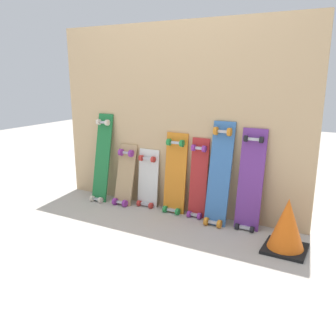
{
  "coord_description": "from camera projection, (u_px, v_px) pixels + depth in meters",
  "views": [
    {
      "loc": [
        1.57,
        -2.91,
        1.29
      ],
      "look_at": [
        0.0,
        -0.07,
        0.44
      ],
      "focal_mm": 38.44,
      "sensor_mm": 36.0,
      "label": 1
    }
  ],
  "objects": [
    {
      "name": "skateboard_blue",
      "position": [
        219.0,
        177.0,
        3.13
      ],
      "size": [
        0.2,
        0.26,
        0.96
      ],
      "color": "#386BAD",
      "rests_on": "ground"
    },
    {
      "name": "skateboard_orange",
      "position": [
        175.0,
        177.0,
        3.41
      ],
      "size": [
        0.22,
        0.17,
        0.82
      ],
      "color": "orange",
      "rests_on": "ground"
    },
    {
      "name": "skateboard_red",
      "position": [
        198.0,
        182.0,
        3.3
      ],
      "size": [
        0.17,
        0.16,
        0.8
      ],
      "color": "#B22626",
      "rests_on": "ground"
    },
    {
      "name": "ground_plane",
      "position": [
        171.0,
        210.0,
        3.53
      ],
      "size": [
        12.0,
        12.0,
        0.0
      ],
      "primitive_type": "plane",
      "color": "#B2AAA0"
    },
    {
      "name": "skateboard_green",
      "position": [
        102.0,
        161.0,
        3.74
      ],
      "size": [
        0.18,
        0.26,
        0.96
      ],
      "color": "#1E7238",
      "rests_on": "ground"
    },
    {
      "name": "skateboard_natural",
      "position": [
        125.0,
        178.0,
        3.65
      ],
      "size": [
        0.2,
        0.24,
        0.67
      ],
      "color": "tan",
      "rests_on": "ground"
    },
    {
      "name": "skateboard_purple",
      "position": [
        250.0,
        184.0,
        3.04
      ],
      "size": [
        0.21,
        0.21,
        0.93
      ],
      "color": "#6B338C",
      "rests_on": "ground"
    },
    {
      "name": "traffic_cone",
      "position": [
        287.0,
        225.0,
        2.67
      ],
      "size": [
        0.31,
        0.31,
        0.41
      ],
      "color": "black",
      "rests_on": "ground"
    },
    {
      "name": "plywood_wall_panel",
      "position": [
        175.0,
        120.0,
        3.37
      ],
      "size": [
        2.55,
        0.04,
        1.75
      ],
      "primitive_type": "cube",
      "color": "tan",
      "rests_on": "ground"
    },
    {
      "name": "skateboard_white",
      "position": [
        148.0,
        181.0,
        3.59
      ],
      "size": [
        0.23,
        0.14,
        0.64
      ],
      "color": "silver",
      "rests_on": "ground"
    }
  ]
}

